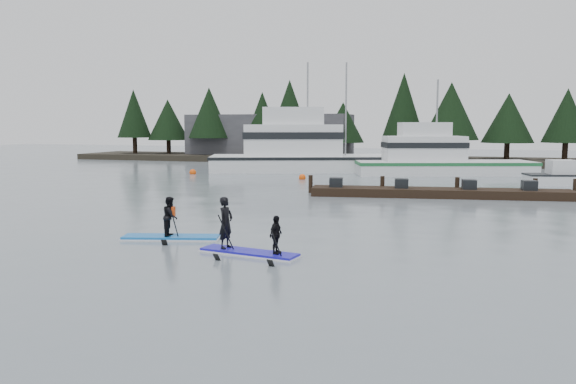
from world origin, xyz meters
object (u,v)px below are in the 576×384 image
(paddleboard_solo, at_px, (171,225))
(paddleboard_duo, at_px, (246,235))
(fishing_boat_medium, at_px, (439,167))
(fishing_boat_large, at_px, (311,162))
(floating_dock, at_px, (440,193))

(paddleboard_solo, height_order, paddleboard_duo, paddleboard_duo)
(fishing_boat_medium, distance_m, paddleboard_duo, 30.08)
(fishing_boat_medium, bearing_deg, fishing_boat_large, 159.43)
(paddleboard_solo, xyz_separation_m, paddleboard_duo, (3.20, -1.29, 0.08))
(paddleboard_solo, bearing_deg, fishing_boat_large, 80.72)
(fishing_boat_large, xyz_separation_m, paddleboard_solo, (2.88, -28.98, -0.27))
(fishing_boat_large, bearing_deg, paddleboard_duo, -97.95)
(paddleboard_duo, bearing_deg, floating_dock, 81.94)
(fishing_boat_large, distance_m, fishing_boat_medium, 10.39)
(floating_dock, bearing_deg, paddleboard_duo, -115.81)
(floating_dock, height_order, paddleboard_solo, paddleboard_solo)
(paddleboard_duo, bearing_deg, fishing_boat_medium, 91.34)
(floating_dock, relative_size, paddleboard_solo, 4.14)
(fishing_boat_large, relative_size, paddleboard_solo, 5.62)
(fishing_boat_large, xyz_separation_m, paddleboard_duo, (6.08, -30.27, -0.19))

